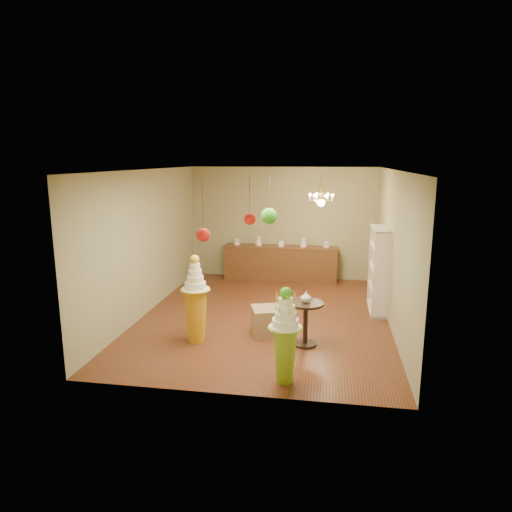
% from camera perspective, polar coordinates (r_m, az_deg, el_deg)
% --- Properties ---
extents(floor, '(6.50, 6.50, 0.00)m').
position_cam_1_polar(floor, '(9.57, 1.10, -7.54)').
color(floor, '#562A17').
rests_on(floor, ground).
extents(ceiling, '(6.50, 6.50, 0.00)m').
position_cam_1_polar(ceiling, '(9.02, 1.17, 10.72)').
color(ceiling, white).
rests_on(ceiling, ground).
extents(wall_back, '(5.00, 0.04, 3.00)m').
position_cam_1_polar(wall_back, '(12.36, 3.29, 4.10)').
color(wall_back, '#97946A').
rests_on(wall_back, ground).
extents(wall_front, '(5.00, 0.04, 3.00)m').
position_cam_1_polar(wall_front, '(6.07, -3.27, -4.38)').
color(wall_front, '#97946A').
rests_on(wall_front, ground).
extents(wall_left, '(0.04, 6.50, 3.00)m').
position_cam_1_polar(wall_left, '(9.84, -13.43, 1.72)').
color(wall_left, '#97946A').
rests_on(wall_left, ground).
extents(wall_right, '(0.04, 6.50, 3.00)m').
position_cam_1_polar(wall_right, '(9.17, 16.79, 0.78)').
color(wall_right, '#97946A').
rests_on(wall_right, ground).
extents(pedestal_green, '(0.57, 0.57, 1.45)m').
position_cam_1_polar(pedestal_green, '(6.70, 3.66, -10.71)').
color(pedestal_green, '#8CB527').
rests_on(pedestal_green, floor).
extents(pedestal_orange, '(0.61, 0.61, 1.59)m').
position_cam_1_polar(pedestal_orange, '(8.20, -7.52, -6.39)').
color(pedestal_orange, gold).
rests_on(pedestal_orange, floor).
extents(burlap_riser, '(0.71, 0.71, 0.51)m').
position_cam_1_polar(burlap_riser, '(8.57, 1.46, -8.12)').
color(burlap_riser, '#91744F').
rests_on(burlap_riser, floor).
extents(sideboard, '(3.04, 0.54, 1.16)m').
position_cam_1_polar(sideboard, '(12.27, 3.10, -0.81)').
color(sideboard, brown).
rests_on(sideboard, floor).
extents(shelving_unit, '(0.33, 1.20, 1.80)m').
position_cam_1_polar(shelving_unit, '(10.05, 15.10, -1.64)').
color(shelving_unit, beige).
rests_on(shelving_unit, floor).
extents(round_table, '(0.81, 0.81, 0.79)m').
position_cam_1_polar(round_table, '(8.05, 6.21, -7.66)').
color(round_table, black).
rests_on(round_table, floor).
extents(vase, '(0.23, 0.23, 0.19)m').
position_cam_1_polar(vase, '(7.93, 6.27, -5.11)').
color(vase, beige).
rests_on(vase, round_table).
extents(pom_red_left, '(0.20, 0.20, 0.97)m').
position_cam_1_polar(pom_red_left, '(6.65, -6.62, 2.66)').
color(pom_red_left, '#433730').
rests_on(pom_red_left, ceiling).
extents(pom_green_mid, '(0.24, 0.24, 0.75)m').
position_cam_1_polar(pom_green_mid, '(6.85, 1.66, 5.01)').
color(pom_green_mid, '#433730').
rests_on(pom_green_mid, ceiling).
extents(pom_red_right, '(0.16, 0.16, 0.67)m').
position_cam_1_polar(pom_red_right, '(6.21, -0.79, 4.67)').
color(pom_red_right, '#433730').
rests_on(pom_red_right, ceiling).
extents(chandelier, '(0.63, 0.63, 0.85)m').
position_cam_1_polar(chandelier, '(10.36, 8.14, 6.92)').
color(chandelier, '#E9C552').
rests_on(chandelier, ceiling).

